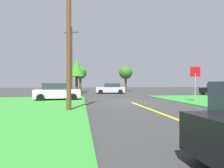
# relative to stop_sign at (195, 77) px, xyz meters

# --- Properties ---
(ground_plane) EXTENTS (120.00, 120.00, 0.00)m
(ground_plane) POSITION_rel_stop_sign_xyz_m (-5.41, 1.46, -2.13)
(ground_plane) COLOR #333333
(lane_stripe_center) EXTENTS (0.20, 14.00, 0.01)m
(lane_stripe_center) POSITION_rel_stop_sign_xyz_m (-5.41, -6.54, -2.12)
(lane_stripe_center) COLOR yellow
(lane_stripe_center) RESTS_ON ground
(stop_sign) EXTENTS (0.80, 0.23, 2.99)m
(stop_sign) POSITION_rel_stop_sign_xyz_m (0.00, 0.00, 0.00)
(stop_sign) COLOR #9EA0A8
(stop_sign) RESTS_ON ground
(car_on_crossroad) EXTENTS (2.73, 4.43, 1.62)m
(car_on_crossroad) POSITION_rel_stop_sign_xyz_m (8.21, 7.73, -1.33)
(car_on_crossroad) COLOR black
(car_on_crossroad) RESTS_ON ground
(parked_car_near_building) EXTENTS (4.24, 2.23, 1.62)m
(parked_car_near_building) POSITION_rel_stop_sign_xyz_m (-11.79, 3.46, -1.33)
(parked_car_near_building) COLOR white
(parked_car_near_building) RESTS_ON ground
(car_approaching_junction) EXTENTS (4.60, 2.62, 1.62)m
(car_approaching_junction) POSITION_rel_stop_sign_xyz_m (-5.03, 14.32, -1.32)
(car_approaching_junction) COLOR silver
(car_approaching_junction) RESTS_ON ground
(utility_pole_near) EXTENTS (1.80, 0.38, 9.19)m
(utility_pole_near) POSITION_rel_stop_sign_xyz_m (-10.26, -3.67, 2.60)
(utility_pole_near) COLOR brown
(utility_pole_near) RESTS_ON ground
(utility_pole_mid) EXTENTS (1.76, 0.64, 8.50)m
(utility_pole_mid) POSITION_rel_stop_sign_xyz_m (-10.78, 8.84, 2.27)
(utility_pole_mid) COLOR brown
(utility_pole_mid) RESTS_ON ground
(oak_tree_left) EXTENTS (2.67, 2.67, 5.14)m
(oak_tree_left) POSITION_rel_stop_sign_xyz_m (-0.63, 22.81, 1.61)
(oak_tree_left) COLOR brown
(oak_tree_left) RESTS_ON ground
(pine_tree_center) EXTENTS (2.50, 2.50, 5.50)m
(pine_tree_center) POSITION_rel_stop_sign_xyz_m (-10.31, 16.14, 1.91)
(pine_tree_center) COLOR brown
(pine_tree_center) RESTS_ON ground
(oak_tree_right) EXTENTS (2.41, 2.41, 4.88)m
(oak_tree_right) POSITION_rel_stop_sign_xyz_m (-9.76, 22.45, 1.46)
(oak_tree_right) COLOR brown
(oak_tree_right) RESTS_ON ground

